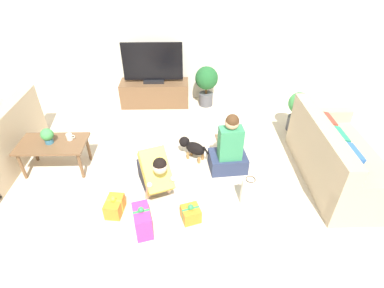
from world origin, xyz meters
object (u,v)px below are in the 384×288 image
(dog, at_px, (192,147))
(tabletop_plant, at_px, (47,135))
(potted_plant_corner_right, at_px, (298,109))
(person_kneeling, at_px, (155,173))
(gift_box_b, at_px, (115,206))
(person_sitting, at_px, (229,150))
(mug, at_px, (70,137))
(tv_console, at_px, (155,93))
(gift_box_a, at_px, (191,214))
(potted_plant_back_right, at_px, (206,82))
(gift_box_c, at_px, (142,221))
(gift_bag_a, at_px, (249,191))
(tv, at_px, (153,65))
(sofa_right, at_px, (336,160))
(coffee_table, at_px, (53,146))

(dog, distance_m, tabletop_plant, 2.02)
(potted_plant_corner_right, bearing_deg, person_kneeling, -146.92)
(person_kneeling, height_order, gift_box_b, person_kneeling)
(person_sitting, height_order, mug, person_sitting)
(tv_console, height_order, tabletop_plant, tabletop_plant)
(tv_console, relative_size, gift_box_a, 5.02)
(gift_box_a, height_order, tabletop_plant, tabletop_plant)
(person_kneeling, bearing_deg, potted_plant_back_right, 51.27)
(gift_box_c, distance_m, gift_bag_a, 1.35)
(potted_plant_corner_right, bearing_deg, tv, 158.12)
(gift_box_b, bearing_deg, tv, 84.39)
(potted_plant_corner_right, height_order, person_sitting, person_sitting)
(sofa_right, distance_m, potted_plant_corner_right, 1.26)
(person_sitting, height_order, gift_bag_a, person_sitting)
(tabletop_plant, bearing_deg, gift_box_a, -27.29)
(mug, bearing_deg, tabletop_plant, -164.02)
(mug, relative_size, tabletop_plant, 0.54)
(sofa_right, distance_m, coffee_table, 3.90)
(dog, height_order, tabletop_plant, tabletop_plant)
(tv_console, relative_size, person_sitting, 1.41)
(tv_console, bearing_deg, gift_box_b, -95.61)
(person_kneeling, height_order, mug, person_kneeling)
(potted_plant_corner_right, bearing_deg, sofa_right, -83.27)
(sofa_right, height_order, tv, tv)
(gift_box_b, bearing_deg, gift_box_a, -8.07)
(potted_plant_back_right, height_order, gift_box_b, potted_plant_back_right)
(tv_console, bearing_deg, tabletop_plant, -123.02)
(gift_box_b, distance_m, gift_bag_a, 1.67)
(coffee_table, bearing_deg, tabletop_plant, 179.60)
(dog, bearing_deg, potted_plant_corner_right, 147.62)
(potted_plant_back_right, xyz_separation_m, gift_box_a, (-0.36, -2.91, -0.39))
(person_kneeling, relative_size, gift_bag_a, 2.15)
(gift_box_c, bearing_deg, person_kneeling, 80.98)
(tv, distance_m, gift_box_b, 2.93)
(dog, bearing_deg, gift_bag_a, 70.86)
(tv, height_order, person_kneeling, tv)
(tabletop_plant, bearing_deg, gift_box_b, -40.75)
(tv, bearing_deg, potted_plant_corner_right, -21.88)
(tv_console, xyz_separation_m, person_sitting, (1.20, -2.04, 0.10))
(tv_console, xyz_separation_m, gift_box_b, (-0.28, -2.83, -0.13))
(potted_plant_corner_right, relative_size, gift_box_b, 2.31)
(gift_box_c, bearing_deg, dog, 66.40)
(potted_plant_back_right, height_order, potted_plant_corner_right, potted_plant_back_right)
(gift_box_a, distance_m, gift_box_b, 0.94)
(dog, bearing_deg, mug, -50.85)
(person_kneeling, bearing_deg, tv_console, 74.08)
(person_sitting, xyz_separation_m, gift_bag_a, (0.18, -0.67, -0.14))
(gift_box_c, bearing_deg, tv_console, 91.80)
(tv_console, relative_size, gift_box_b, 4.32)
(gift_bag_a, bearing_deg, tv, 117.05)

